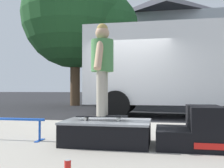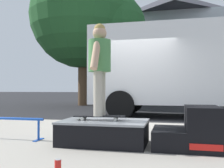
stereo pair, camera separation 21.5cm
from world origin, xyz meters
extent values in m
plane|color=black|center=(0.00, 0.00, 0.00)|extent=(140.00, 140.00, 0.00)
cube|color=#A8A093|center=(0.00, -3.00, 0.06)|extent=(50.00, 5.00, 0.12)
cube|color=black|center=(0.12, -3.17, 0.30)|extent=(1.28, 0.81, 0.35)
cube|color=gray|center=(0.12, -3.17, 0.46)|extent=(1.30, 0.83, 0.03)
cube|color=black|center=(1.08, -3.17, 0.25)|extent=(0.45, 0.78, 0.27)
cube|color=black|center=(1.53, -3.17, 0.41)|extent=(0.45, 0.78, 0.59)
cube|color=red|center=(1.53, -3.56, 0.23)|extent=(0.40, 0.01, 0.08)
cylinder|color=blue|center=(-0.99, -3.13, 0.29)|extent=(0.04, 0.04, 0.34)
cube|color=blue|center=(-0.99, -3.13, 0.13)|extent=(0.06, 0.28, 0.01)
cube|color=black|center=(0.04, -3.13, 0.53)|extent=(0.80, 0.28, 0.02)
cylinder|color=silver|center=(0.28, -3.02, 0.50)|extent=(0.05, 0.04, 0.05)
cylinder|color=silver|center=(0.30, -3.20, 0.50)|extent=(0.05, 0.04, 0.05)
cylinder|color=silver|center=(-0.22, -3.07, 0.50)|extent=(0.05, 0.04, 0.05)
cylinder|color=silver|center=(-0.20, -3.25, 0.50)|extent=(0.05, 0.04, 0.05)
cylinder|color=#B7AD99|center=(0.04, -3.05, 0.88)|extent=(0.14, 0.14, 0.67)
cylinder|color=#B7AD99|center=(0.04, -3.22, 0.88)|extent=(0.14, 0.14, 0.67)
cylinder|color=#4C8C4C|center=(0.04, -3.13, 1.46)|extent=(0.34, 0.34, 0.49)
cylinder|color=tan|center=(0.04, -2.92, 1.44)|extent=(0.11, 0.30, 0.46)
cylinder|color=tan|center=(0.04, -3.35, 1.44)|extent=(0.11, 0.30, 0.46)
sphere|color=tan|center=(0.04, -3.13, 1.81)|extent=(0.21, 0.21, 0.21)
sphere|color=tan|center=(0.04, -3.13, 1.87)|extent=(0.18, 0.18, 0.18)
cylinder|color=red|center=(0.01, -4.54, 0.18)|extent=(0.07, 0.07, 0.12)
cylinder|color=silver|center=(0.01, -4.54, 0.24)|extent=(0.06, 0.06, 0.00)
cube|color=white|center=(0.92, 2.20, 1.75)|extent=(5.00, 2.35, 2.60)
cylinder|color=black|center=(-0.47, 3.38, 0.45)|extent=(0.90, 0.28, 0.90)
cylinder|color=black|center=(-0.47, 1.03, 0.45)|extent=(0.90, 0.28, 0.90)
cylinder|color=brown|center=(-3.95, 7.31, 1.62)|extent=(0.56, 0.56, 3.24)
sphere|color=#235628|center=(-3.95, 7.31, 5.22)|extent=(6.10, 6.10, 6.10)
sphere|color=#235628|center=(-2.27, 7.31, 4.46)|extent=(3.97, 3.97, 3.97)
cube|color=silver|center=(1.26, 13.58, 3.00)|extent=(9.00, 7.50, 6.00)
cube|color=#B2ADA3|center=(1.26, 9.58, 1.40)|extent=(9.00, 0.50, 2.80)
pyramid|color=#38383F|center=(1.26, 13.58, 7.20)|extent=(9.54, 7.95, 2.40)
camera|label=1|loc=(0.91, -6.98, 0.95)|focal=41.41mm
camera|label=2|loc=(1.12, -6.94, 0.95)|focal=41.41mm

